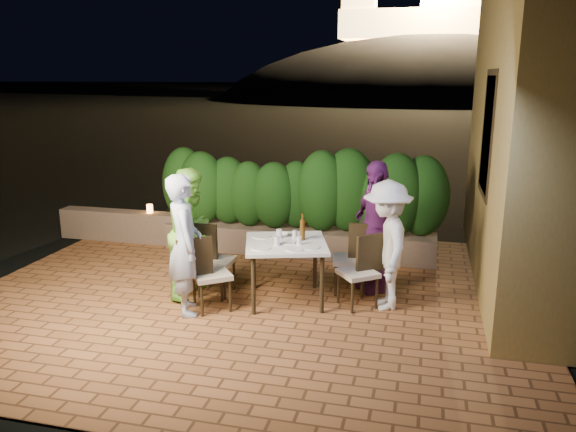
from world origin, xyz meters
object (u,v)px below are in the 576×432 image
(dining_table, at_px, (286,271))
(parapet_lamp, at_px, (150,209))
(bowl, at_px, (282,234))
(chair_left_back, at_px, (216,259))
(diner_white, at_px, (387,245))
(diner_green, at_px, (193,233))
(chair_left_front, at_px, (211,273))
(chair_right_back, at_px, (350,258))
(diner_blue, at_px, (185,245))
(beer_bottle, at_px, (303,227))
(diner_purple, at_px, (375,227))
(chair_right_front, at_px, (358,271))

(dining_table, distance_m, parapet_lamp, 3.36)
(bowl, relative_size, chair_left_back, 0.18)
(diner_white, relative_size, parapet_lamp, 10.99)
(bowl, distance_m, diner_green, 1.11)
(chair_left_front, relative_size, chair_right_back, 0.99)
(chair_right_back, bearing_deg, diner_blue, 22.44)
(dining_table, relative_size, beer_bottle, 2.91)
(bowl, relative_size, chair_right_back, 0.18)
(chair_right_back, bearing_deg, chair_left_back, 6.51)
(beer_bottle, height_order, diner_white, diner_white)
(beer_bottle, distance_m, diner_blue, 1.43)
(dining_table, xyz_separation_m, parapet_lamp, (-2.78, 1.87, 0.20))
(parapet_lamp, bearing_deg, chair_right_back, -21.70)
(parapet_lamp, bearing_deg, diner_blue, -54.92)
(beer_bottle, bearing_deg, parapet_lamp, 149.56)
(dining_table, bearing_deg, parapet_lamp, 146.08)
(chair_left_back, bearing_deg, parapet_lamp, 135.53)
(bowl, relative_size, diner_purple, 0.10)
(chair_right_front, bearing_deg, chair_left_front, -20.91)
(parapet_lamp, bearing_deg, chair_left_back, -44.78)
(beer_bottle, xyz_separation_m, diner_white, (1.02, -0.04, -0.15))
(beer_bottle, height_order, chair_right_back, beer_bottle)
(diner_blue, bearing_deg, chair_left_back, -41.54)
(chair_right_front, relative_size, diner_blue, 0.53)
(bowl, xyz_separation_m, parapet_lamp, (-2.67, 1.63, -0.20))
(chair_left_back, xyz_separation_m, chair_right_front, (1.78, 0.03, -0.01))
(dining_table, relative_size, chair_left_front, 1.07)
(beer_bottle, bearing_deg, diner_blue, -148.40)
(bowl, relative_size, diner_white, 0.11)
(diner_blue, bearing_deg, beer_bottle, -88.41)
(diner_white, height_order, diner_purple, diner_purple)
(diner_green, xyz_separation_m, diner_white, (2.36, 0.18, -0.04))
(chair_right_front, distance_m, diner_green, 2.08)
(chair_right_back, distance_m, diner_white, 0.69)
(diner_purple, bearing_deg, parapet_lamp, -141.11)
(chair_left_front, height_order, chair_right_back, chair_right_back)
(chair_left_front, height_order, parapet_lamp, chair_left_front)
(bowl, xyz_separation_m, diner_green, (-1.06, -0.33, 0.04))
(diner_green, bearing_deg, diner_purple, -70.89)
(chair_left_back, distance_m, parapet_lamp, 2.64)
(diner_green, distance_m, diner_purple, 2.29)
(bowl, xyz_separation_m, chair_left_front, (-0.68, -0.71, -0.32))
(diner_green, relative_size, parapet_lamp, 11.57)
(beer_bottle, xyz_separation_m, chair_right_back, (0.54, 0.35, -0.46))
(dining_table, height_order, beer_bottle, beer_bottle)
(chair_left_back, bearing_deg, diner_blue, -101.22)
(chair_right_back, height_order, diner_purple, diner_purple)
(beer_bottle, xyz_separation_m, chair_left_front, (-0.96, -0.60, -0.47))
(diner_white, height_order, parapet_lamp, diner_white)
(chair_right_back, height_order, diner_green, diner_green)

